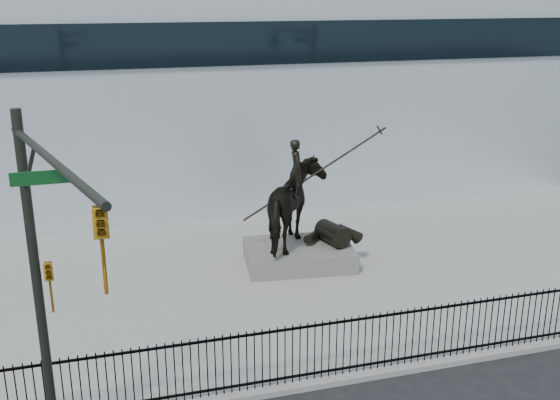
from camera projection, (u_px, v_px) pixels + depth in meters
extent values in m
cube|color=gray|center=(293.00, 278.00, 21.03)|extent=(30.00, 12.00, 0.15)
cube|color=silver|center=(214.00, 86.00, 31.58)|extent=(44.00, 14.00, 9.00)
cube|color=black|center=(365.00, 365.00, 15.70)|extent=(22.00, 0.05, 0.05)
cube|color=black|center=(367.00, 318.00, 15.32)|extent=(22.00, 0.05, 0.05)
cube|color=black|center=(366.00, 343.00, 15.52)|extent=(22.00, 0.03, 1.50)
cube|color=#5D5A55|center=(299.00, 255.00, 21.80)|extent=(3.75, 2.80, 0.65)
imported|color=black|center=(299.00, 206.00, 21.28)|extent=(2.67, 3.02, 2.78)
imported|color=black|center=(296.00, 168.00, 20.88)|extent=(0.53, 0.73, 1.88)
cylinder|color=black|center=(311.00, 176.00, 21.04)|extent=(4.44, 0.60, 2.83)
cylinder|color=black|center=(39.00, 299.00, 11.91)|extent=(0.18, 0.18, 7.00)
cylinder|color=black|center=(51.00, 159.00, 9.18)|extent=(1.47, 4.84, 0.12)
imported|color=#BD7C15|center=(103.00, 252.00, 7.59)|extent=(0.18, 0.22, 1.10)
imported|color=#BD7C15|center=(51.00, 288.00, 11.91)|extent=(0.16, 0.20, 1.00)
cube|color=#0C3F19|center=(40.00, 178.00, 10.12)|extent=(0.90, 0.03, 0.22)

